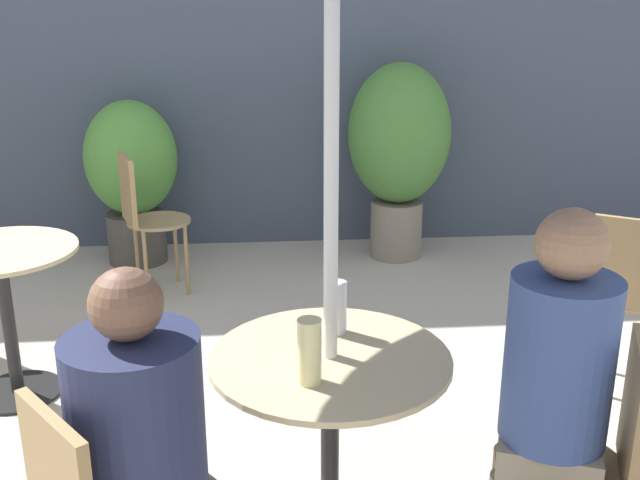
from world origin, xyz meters
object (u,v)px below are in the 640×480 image
bistro_chair_1 (596,450)px  seated_person_0 (144,442)px  cafe_table_far (4,289)px  potted_plant_0 (132,171)px  bistro_chair_3 (144,211)px  cafe_table_near (330,404)px  beer_glass_1 (309,351)px  beer_glass_0 (337,307)px  bistro_chair_2 (628,287)px  seated_person_1 (552,377)px  potted_plant_1 (399,144)px

bistro_chair_1 → seated_person_0: bearing=-63.2°
cafe_table_far → potted_plant_0: bearing=80.8°
bistro_chair_1 → bistro_chair_3: (-1.66, 2.65, 0.00)m
seated_person_0 → potted_plant_0: seated_person_0 is taller
cafe_table_near → bistro_chair_3: (-0.92, 2.35, -0.01)m
beer_glass_1 → bistro_chair_3: bearing=108.6°
beer_glass_1 → beer_glass_0: bearing=71.0°
beer_glass_1 → potted_plant_0: bearing=107.8°
bistro_chair_2 → seated_person_1: seated_person_1 is taller
beer_glass_0 → beer_glass_1: 0.35m
beer_glass_1 → seated_person_1: bearing=-7.2°
seated_person_0 → bistro_chair_3: bearing=-30.0°
bistro_chair_1 → beer_glass_1: 0.88m
cafe_table_near → beer_glass_0: 0.31m
cafe_table_far → seated_person_1: (1.99, -1.39, 0.23)m
cafe_table_far → beer_glass_1: (1.30, -1.30, 0.29)m
cafe_table_far → beer_glass_0: 1.73m
cafe_table_far → seated_person_1: seated_person_1 is taller
seated_person_0 → potted_plant_1: size_ratio=0.87×
potted_plant_0 → potted_plant_1: bearing=-1.2°
seated_person_0 → bistro_chair_2: bearing=-94.1°
seated_person_0 → beer_glass_1: seated_person_0 is taller
bistro_chair_2 → cafe_table_far: bearing=27.4°
cafe_table_far → seated_person_1: size_ratio=0.57×
cafe_table_far → bistro_chair_2: bearing=-4.6°
cafe_table_far → potted_plant_0: (0.29, 1.83, 0.12)m
seated_person_1 → cafe_table_near: bearing=-90.0°
beer_glass_1 → potted_plant_0: potted_plant_0 is taller
seated_person_1 → potted_plant_1: 3.18m
beer_glass_1 → bistro_chair_2: bearing=35.5°
seated_person_0 → seated_person_1: (1.13, 0.16, 0.05)m
bistro_chair_1 → bistro_chair_3: same height
bistro_chair_3 → potted_plant_0: (-0.16, 0.62, 0.11)m
bistro_chair_1 → seated_person_1: 0.26m
beer_glass_0 → potted_plant_0: size_ratio=0.16×
bistro_chair_1 → potted_plant_1: (0.00, 3.23, 0.27)m
cafe_table_near → seated_person_1: size_ratio=0.60×
bistro_chair_2 → potted_plant_1: potted_plant_1 is taller
seated_person_1 → bistro_chair_3: bearing=-127.7°
cafe_table_far → beer_glass_1: beer_glass_1 is taller
potted_plant_1 → cafe_table_far: bearing=-139.8°
cafe_table_near → seated_person_1: bearing=-21.7°
cafe_table_far → beer_glass_0: (1.41, -0.97, 0.28)m
potted_plant_1 → bistro_chair_3: bearing=-160.8°
seated_person_0 → cafe_table_near: bearing=-90.0°
bistro_chair_2 → seated_person_1: 1.44m
potted_plant_1 → beer_glass_1: bearing=-104.9°
seated_person_1 → beer_glass_1: bearing=-75.5°
cafe_table_far → seated_person_1: 2.43m
beer_glass_1 → potted_plant_1: size_ratio=0.15×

